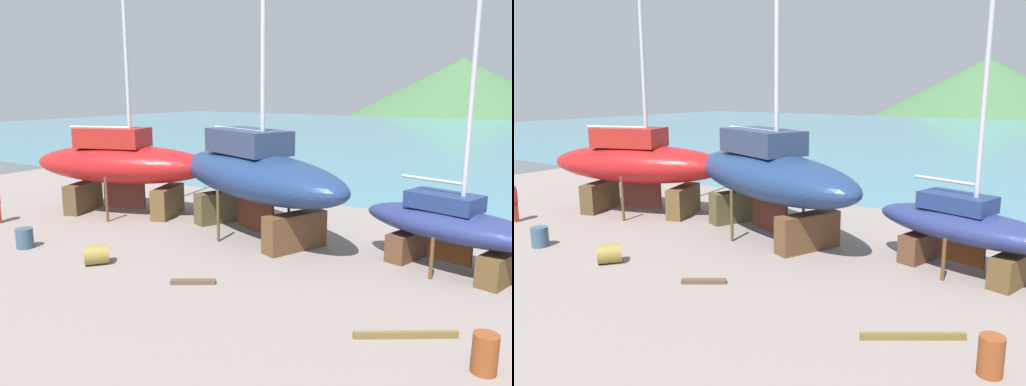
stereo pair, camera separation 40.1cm
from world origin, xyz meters
The scene contains 12 objects.
ground_plane centered at (0.00, -5.27, 0.00)m, with size 47.85×47.85×0.00m, color gray.
sea_water centered at (0.00, 48.66, 0.00)m, with size 157.27×83.93×0.01m, color teal.
headland_hill centered at (-21.17, 143.54, 0.00)m, with size 112.88×112.88×29.32m, color #447043.
sailboat_far_slipway centered at (-8.36, -0.38, 2.36)m, with size 9.28×5.60×13.19m.
sailboat_small_center centered at (6.40, -0.23, 1.50)m, with size 6.56×3.62×9.39m.
sailboat_large_starboard centered at (-1.21, -0.02, 2.46)m, with size 10.51×6.74×16.22m.
worker centered at (-11.72, -4.63, 0.87)m, with size 0.50×0.40×1.67m.
barrel_tar_black centered at (-3.74, -5.97, 0.33)m, with size 0.66×0.66×0.78m, color olive.
barrel_rust_mid centered at (8.41, -6.18, 0.43)m, with size 0.53×0.53×0.86m, color brown.
barrel_ochre centered at (-7.41, -6.20, 0.38)m, with size 0.62×0.62×0.75m, color #38566C.
timber_plank_near centered at (0.14, -5.60, 0.06)m, with size 1.36×0.22×0.13m, color brown.
timber_long_fore centered at (6.60, -5.56, 0.08)m, with size 2.51×0.12×0.16m, color brown.
Camera 2 is at (9.92, -16.63, 5.81)m, focal length 35.64 mm.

